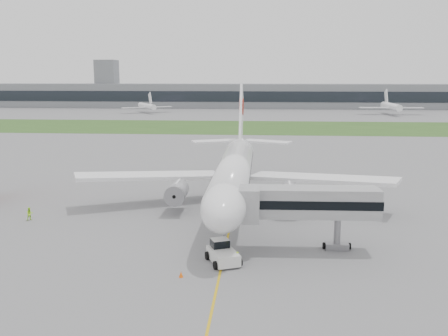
# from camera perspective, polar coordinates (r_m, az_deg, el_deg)

# --- Properties ---
(ground) EXTENTS (600.00, 600.00, 0.00)m
(ground) POSITION_cam_1_polar(r_m,az_deg,el_deg) (70.31, 0.95, -5.56)
(ground) COLOR gray
(ground) RESTS_ON ground
(apron_markings) EXTENTS (70.00, 70.00, 0.04)m
(apron_markings) POSITION_cam_1_polar(r_m,az_deg,el_deg) (65.53, 0.68, -6.78)
(apron_markings) COLOR gold
(apron_markings) RESTS_ON ground
(grass_strip) EXTENTS (600.00, 50.00, 0.02)m
(grass_strip) POSITION_cam_1_polar(r_m,az_deg,el_deg) (188.45, 3.17, 4.69)
(grass_strip) COLOR #2B501E
(grass_strip) RESTS_ON ground
(terminal_building) EXTENTS (320.00, 22.30, 14.00)m
(terminal_building) POSITION_cam_1_polar(r_m,az_deg,el_deg) (297.55, 3.67, 8.23)
(terminal_building) COLOR gray
(terminal_building) RESTS_ON ground
(control_tower) EXTENTS (12.00, 12.00, 56.00)m
(control_tower) POSITION_cam_1_polar(r_m,az_deg,el_deg) (314.42, -13.09, 6.83)
(control_tower) COLOR gray
(control_tower) RESTS_ON ground
(airliner) EXTENTS (48.13, 53.95, 17.88)m
(airliner) POSITION_cam_1_polar(r_m,az_deg,el_deg) (73.71, 1.19, -0.27)
(airliner) COLOR white
(airliner) RESTS_ON ground
(pushback_tug) EXTENTS (4.24, 5.01, 2.25)m
(pushback_tug) POSITION_cam_1_polar(r_m,az_deg,el_deg) (53.68, -0.19, -9.63)
(pushback_tug) COLOR silver
(pushback_tug) RESTS_ON ground
(jet_bridge) EXTENTS (16.19, 5.03, 7.49)m
(jet_bridge) POSITION_cam_1_polar(r_m,az_deg,el_deg) (56.23, 8.82, -3.99)
(jet_bridge) COLOR #A6A7A9
(jet_bridge) RESTS_ON ground
(safety_cone_left) EXTENTS (0.44, 0.44, 0.60)m
(safety_cone_left) POSITION_cam_1_polar(r_m,az_deg,el_deg) (50.27, -4.94, -12.02)
(safety_cone_left) COLOR #FF5F0D
(safety_cone_left) RESTS_ON ground
(safety_cone_right) EXTENTS (0.38, 0.38, 0.52)m
(safety_cone_right) POSITION_cam_1_polar(r_m,az_deg,el_deg) (52.97, 0.28, -10.81)
(safety_cone_right) COLOR #FF5F0D
(safety_cone_right) RESTS_ON ground
(ground_crew_near) EXTENTS (0.64, 0.51, 1.52)m
(ground_crew_near) POSITION_cam_1_polar(r_m,az_deg,el_deg) (52.80, 1.51, -10.30)
(ground_crew_near) COLOR #B7EC27
(ground_crew_near) RESTS_ON ground
(ground_crew_far) EXTENTS (1.11, 1.08, 1.81)m
(ground_crew_far) POSITION_cam_1_polar(r_m,az_deg,el_deg) (73.25, -21.32, -4.91)
(ground_crew_far) COLOR #B8FF2A
(ground_crew_far) RESTS_ON ground
(distant_aircraft_left) EXTENTS (34.04, 32.94, 9.95)m
(distant_aircraft_left) POSITION_cam_1_polar(r_m,az_deg,el_deg) (261.24, -8.78, 6.25)
(distant_aircraft_left) COLOR white
(distant_aircraft_left) RESTS_ON ground
(distant_aircraft_right) EXTENTS (31.66, 28.15, 11.78)m
(distant_aircraft_right) POSITION_cam_1_polar(r_m,az_deg,el_deg) (259.68, 18.50, 5.80)
(distant_aircraft_right) COLOR white
(distant_aircraft_right) RESTS_ON ground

